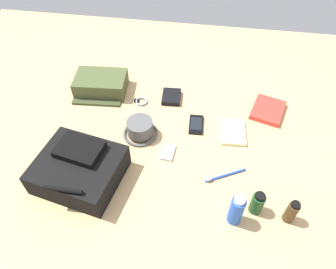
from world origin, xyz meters
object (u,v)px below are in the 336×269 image
media_player (168,152)px  notepad (233,132)px  shampoo_bottle (257,203)px  wallet (171,97)px  cologne_bottle (291,212)px  toiletry_pouch (101,84)px  paperback_novel (268,110)px  wristwatch (141,101)px  toothbrush (223,176)px  backpack (79,168)px  cell_phone (196,125)px  deodorant_spray (236,210)px  bucket_hat (140,129)px

media_player → notepad: bearing=-150.5°
shampoo_bottle → wallet: 0.69m
wallet → shampoo_bottle: bearing=122.2°
cologne_bottle → notepad: size_ratio=0.74×
toiletry_pouch → media_player: bearing=138.4°
wallet → paperback_novel: bearing=174.1°
wristwatch → toothbrush: (-0.42, 0.38, 0.00)m
backpack → wallet: bearing=-119.4°
backpack → cell_phone: backpack is taller
deodorant_spray → wristwatch: 0.73m
toothbrush → wallet: size_ratio=1.47×
toiletry_pouch → media_player: (-0.40, 0.35, -0.04)m
media_player → wristwatch: size_ratio=1.24×
cologne_bottle → wristwatch: cologne_bottle is taller
toiletry_pouch → cell_phone: 0.53m
toiletry_pouch → wristwatch: 0.23m
backpack → wristwatch: (-0.14, -0.47, -0.05)m
bucket_hat → cologne_bottle: (-0.62, 0.32, 0.02)m
toothbrush → bucket_hat: bearing=-24.9°
deodorant_spray → paperback_novel: (-0.16, -0.59, -0.06)m
cologne_bottle → media_player: 0.53m
backpack → wallet: 0.59m
deodorant_spray → media_player: size_ratio=1.66×
deodorant_spray → notepad: (0.01, -0.42, -0.06)m
wallet → deodorant_spray: bearing=114.4°
media_player → wristwatch: 0.35m
shampoo_bottle → notepad: 0.38m
toothbrush → cologne_bottle: bearing=148.0°
wallet → notepad: wallet is taller
paperback_novel → cell_phone: 0.36m
toothbrush → wallet: 0.51m
wristwatch → toothbrush: 0.57m
media_player → wallet: 0.35m
paperback_novel → cell_phone: bearing=22.9°
backpack → wristwatch: 0.49m
wristwatch → wallet: 0.15m
wristwatch → shampoo_bottle: bearing=136.5°
toothbrush → paperback_novel: bearing=-116.1°
paperback_novel → wallet: same height
deodorant_spray → notepad: 0.43m
paperback_novel → wallet: (0.47, -0.02, 0.00)m
cell_phone → deodorant_spray: bearing=111.7°
bucket_hat → wristwatch: bucket_hat is taller
shampoo_bottle → wallet: (0.39, -0.56, -0.04)m
backpack → paperback_novel: (-0.76, -0.49, -0.05)m
toothbrush → wallet: bearing=-57.6°
cologne_bottle → toothbrush: 0.29m
paperback_novel → notepad: (0.16, 0.16, -0.00)m
toothbrush → deodorant_spray: bearing=103.5°
shampoo_bottle → wristwatch: bearing=-43.5°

